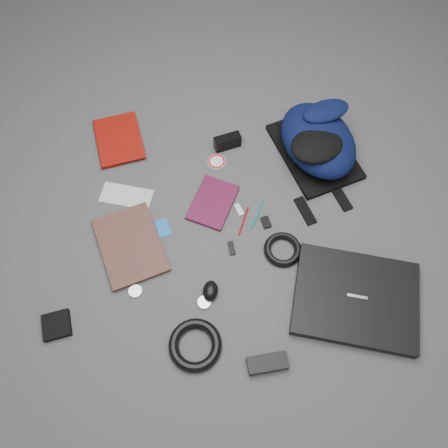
{
  "coord_description": "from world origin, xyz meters",
  "views": [
    {
      "loc": [
        -0.04,
        -0.71,
        1.46
      ],
      "look_at": [
        0.0,
        0.0,
        0.02
      ],
      "focal_mm": 35.0,
      "sensor_mm": 36.0,
      "label": 1
    }
  ],
  "objects_px": {
    "comic_book": "(102,256)",
    "power_brick": "(268,363)",
    "backpack": "(318,140)",
    "textbook_red": "(97,145)",
    "pouch": "(57,325)",
    "laptop": "(356,298)",
    "compact_camera": "(227,142)",
    "dvd_case": "(213,202)",
    "mouse": "(210,291)"
  },
  "relations": [
    {
      "from": "comic_book",
      "to": "power_brick",
      "type": "xyz_separation_m",
      "value": [
        0.56,
        -0.4,
        0.0
      ]
    },
    {
      "from": "compact_camera",
      "to": "power_brick",
      "type": "height_order",
      "value": "compact_camera"
    },
    {
      "from": "pouch",
      "to": "power_brick",
      "type": "bearing_deg",
      "value": -12.94
    },
    {
      "from": "laptop",
      "to": "dvd_case",
      "type": "distance_m",
      "value": 0.62
    },
    {
      "from": "textbook_red",
      "to": "pouch",
      "type": "relative_size",
      "value": 2.7
    },
    {
      "from": "backpack",
      "to": "dvd_case",
      "type": "bearing_deg",
      "value": -172.58
    },
    {
      "from": "mouse",
      "to": "pouch",
      "type": "height_order",
      "value": "mouse"
    },
    {
      "from": "laptop",
      "to": "power_brick",
      "type": "bearing_deg",
      "value": -134.52
    },
    {
      "from": "compact_camera",
      "to": "mouse",
      "type": "bearing_deg",
      "value": -115.23
    },
    {
      "from": "textbook_red",
      "to": "comic_book",
      "type": "height_order",
      "value": "textbook_red"
    },
    {
      "from": "laptop",
      "to": "compact_camera",
      "type": "height_order",
      "value": "compact_camera"
    },
    {
      "from": "laptop",
      "to": "pouch",
      "type": "height_order",
      "value": "laptop"
    },
    {
      "from": "pouch",
      "to": "laptop",
      "type": "bearing_deg",
      "value": 2.09
    },
    {
      "from": "textbook_red",
      "to": "comic_book",
      "type": "bearing_deg",
      "value": -96.55
    },
    {
      "from": "dvd_case",
      "to": "laptop",
      "type": "bearing_deg",
      "value": -16.3
    },
    {
      "from": "comic_book",
      "to": "power_brick",
      "type": "distance_m",
      "value": 0.69
    },
    {
      "from": "comic_book",
      "to": "mouse",
      "type": "xyz_separation_m",
      "value": [
        0.38,
        -0.15,
        0.01
      ]
    },
    {
      "from": "pouch",
      "to": "backpack",
      "type": "bearing_deg",
      "value": 34.3
    },
    {
      "from": "backpack",
      "to": "comic_book",
      "type": "height_order",
      "value": "backpack"
    },
    {
      "from": "laptop",
      "to": "pouch",
      "type": "xyz_separation_m",
      "value": [
        -1.01,
        -0.04,
        -0.01
      ]
    },
    {
      "from": "compact_camera",
      "to": "dvd_case",
      "type": "bearing_deg",
      "value": -121.6
    },
    {
      "from": "dvd_case",
      "to": "power_brick",
      "type": "distance_m",
      "value": 0.62
    },
    {
      "from": "comic_book",
      "to": "pouch",
      "type": "height_order",
      "value": "same"
    },
    {
      "from": "laptop",
      "to": "dvd_case",
      "type": "relative_size",
      "value": 2.04
    },
    {
      "from": "comic_book",
      "to": "compact_camera",
      "type": "bearing_deg",
      "value": 24.92
    },
    {
      "from": "textbook_red",
      "to": "compact_camera",
      "type": "bearing_deg",
      "value": -15.77
    },
    {
      "from": "textbook_red",
      "to": "backpack",
      "type": "bearing_deg",
      "value": -17.98
    },
    {
      "from": "textbook_red",
      "to": "dvd_case",
      "type": "relative_size",
      "value": 1.2
    },
    {
      "from": "laptop",
      "to": "compact_camera",
      "type": "xyz_separation_m",
      "value": [
        -0.4,
        0.67,
        0.01
      ]
    },
    {
      "from": "dvd_case",
      "to": "compact_camera",
      "type": "distance_m",
      "value": 0.27
    },
    {
      "from": "comic_book",
      "to": "compact_camera",
      "type": "relative_size",
      "value": 2.73
    },
    {
      "from": "textbook_red",
      "to": "laptop",
      "type": "bearing_deg",
      "value": -49.67
    },
    {
      "from": "textbook_red",
      "to": "pouch",
      "type": "height_order",
      "value": "textbook_red"
    },
    {
      "from": "backpack",
      "to": "laptop",
      "type": "distance_m",
      "value": 0.62
    },
    {
      "from": "backpack",
      "to": "textbook_red",
      "type": "distance_m",
      "value": 0.89
    },
    {
      "from": "compact_camera",
      "to": "mouse",
      "type": "distance_m",
      "value": 0.62
    },
    {
      "from": "laptop",
      "to": "comic_book",
      "type": "bearing_deg",
      "value": -179.14
    },
    {
      "from": "mouse",
      "to": "comic_book",
      "type": "bearing_deg",
      "value": 168.09
    },
    {
      "from": "mouse",
      "to": "pouch",
      "type": "bearing_deg",
      "value": -160.34
    },
    {
      "from": "compact_camera",
      "to": "pouch",
      "type": "bearing_deg",
      "value": -147.46
    },
    {
      "from": "laptop",
      "to": "textbook_red",
      "type": "xyz_separation_m",
      "value": [
        -0.93,
        0.7,
        -0.01
      ]
    },
    {
      "from": "laptop",
      "to": "mouse",
      "type": "xyz_separation_m",
      "value": [
        -0.49,
        0.05,
        -0.0
      ]
    },
    {
      "from": "power_brick",
      "to": "pouch",
      "type": "distance_m",
      "value": 0.71
    },
    {
      "from": "power_brick",
      "to": "dvd_case",
      "type": "bearing_deg",
      "value": 97.55
    },
    {
      "from": "pouch",
      "to": "mouse",
      "type": "bearing_deg",
      "value": 9.84
    },
    {
      "from": "comic_book",
      "to": "dvd_case",
      "type": "relative_size",
      "value": 1.45
    },
    {
      "from": "comic_book",
      "to": "backpack",
      "type": "bearing_deg",
      "value": 7.21
    },
    {
      "from": "backpack",
      "to": "dvd_case",
      "type": "distance_m",
      "value": 0.48
    },
    {
      "from": "compact_camera",
      "to": "power_brick",
      "type": "relative_size",
      "value": 0.83
    },
    {
      "from": "textbook_red",
      "to": "power_brick",
      "type": "distance_m",
      "value": 1.08
    }
  ]
}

